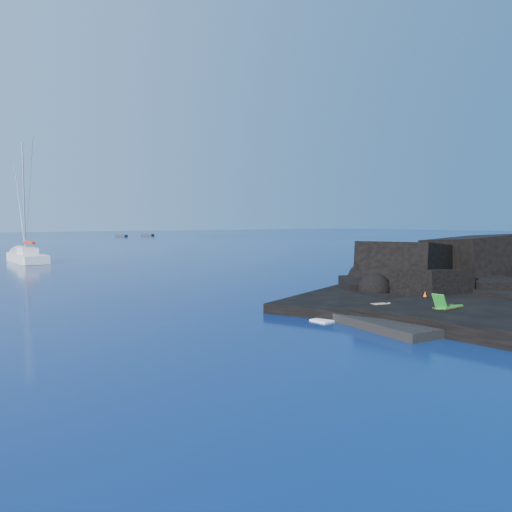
{
  "coord_description": "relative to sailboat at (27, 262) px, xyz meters",
  "views": [
    {
      "loc": [
        -14.34,
        -12.94,
        4.28
      ],
      "look_at": [
        4.36,
        13.79,
        2.0
      ],
      "focal_mm": 35.0,
      "sensor_mm": 36.0,
      "label": 1
    }
  ],
  "objects": [
    {
      "name": "surf_foam",
      "position": [
        9.15,
        -38.64,
        0.0
      ],
      "size": [
        10.0,
        8.0,
        0.06
      ],
      "primitive_type": null,
      "color": "white",
      "rests_on": "ground"
    },
    {
      "name": "deck_chair",
      "position": [
        8.38,
        -44.21,
        0.87
      ],
      "size": [
        1.53,
        0.73,
        1.03
      ],
      "primitive_type": null,
      "rotation": [
        0.0,
        0.0,
        0.04
      ],
      "color": "#1C8123",
      "rests_on": "beach"
    },
    {
      "name": "ground",
      "position": [
        4.15,
        -43.64,
        0.0
      ],
      "size": [
        400.0,
        400.0,
        0.0
      ],
      "primitive_type": "plane",
      "color": "#040A3F",
      "rests_on": "ground"
    },
    {
      "name": "sunbather",
      "position": [
        6.83,
        -41.82,
        0.54
      ],
      "size": [
        2.05,
        0.93,
        0.26
      ],
      "primitive_type": null,
      "rotation": [
        0.0,
        0.0,
        -0.23
      ],
      "color": "tan",
      "rests_on": "towel"
    },
    {
      "name": "headland",
      "position": [
        17.15,
        -40.64,
        0.0
      ],
      "size": [
        24.0,
        24.0,
        3.6
      ],
      "primitive_type": null,
      "color": "black",
      "rests_on": "ground"
    },
    {
      "name": "sailboat",
      "position": [
        0.0,
        0.0,
        0.0
      ],
      "size": [
        2.87,
        12.11,
        12.62
      ],
      "primitive_type": null,
      "rotation": [
        0.0,
        0.0,
        0.03
      ],
      "color": "silver",
      "rests_on": "ground"
    },
    {
      "name": "marker_cone",
      "position": [
        10.3,
        -41.64,
        0.61
      ],
      "size": [
        0.42,
        0.42,
        0.53
      ],
      "primitive_type": "cone",
      "rotation": [
        0.0,
        0.0,
        0.26
      ],
      "color": "#FF5C0D",
      "rests_on": "beach"
    },
    {
      "name": "towel",
      "position": [
        6.83,
        -41.82,
        0.38
      ],
      "size": [
        2.28,
        1.46,
        0.06
      ],
      "primitive_type": "cube",
      "rotation": [
        0.0,
        0.0,
        -0.23
      ],
      "color": "white",
      "rests_on": "beach"
    },
    {
      "name": "distant_boat_a",
      "position": [
        38.49,
        78.22,
        0.0
      ],
      "size": [
        2.51,
        4.11,
        0.52
      ],
      "primitive_type": "cube",
      "rotation": [
        0.0,
        0.0,
        0.35
      ],
      "color": "#2A2B30",
      "rests_on": "ground"
    },
    {
      "name": "distant_boat_b",
      "position": [
        47.04,
        80.2,
        0.0
      ],
      "size": [
        2.86,
        4.38,
        0.56
      ],
      "primitive_type": "cube",
      "rotation": [
        0.0,
        0.0,
        0.4
      ],
      "color": "#27282D",
      "rests_on": "ground"
    },
    {
      "name": "beach",
      "position": [
        8.65,
        -43.14,
        0.0
      ],
      "size": [
        9.08,
        6.86,
        0.7
      ],
      "primitive_type": "cube",
      "rotation": [
        0.0,
        0.0,
        -0.1
      ],
      "color": "black",
      "rests_on": "ground"
    }
  ]
}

